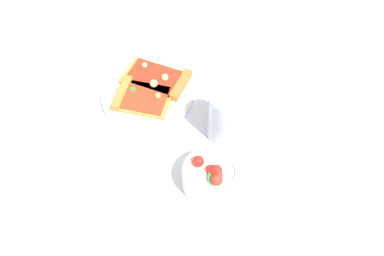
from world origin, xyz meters
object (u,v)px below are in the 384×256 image
at_px(pizza_slice_far, 139,97).
at_px(salad_bowl, 210,176).
at_px(plate, 147,95).
at_px(pizza_slice_near, 160,79).
at_px(soda_glass, 226,117).

relative_size(pizza_slice_far, salad_bowl, 1.32).
distance_m(pizza_slice_far, salad_bowl, 0.27).
bearing_deg(plate, pizza_slice_far, -103.71).
xyz_separation_m(plate, pizza_slice_near, (0.01, 0.05, 0.01)).
bearing_deg(plate, salad_bowl, -28.75).
bearing_deg(salad_bowl, pizza_slice_near, 142.27).
distance_m(pizza_slice_near, soda_glass, 0.22).
distance_m(plate, soda_glass, 0.22).
distance_m(plate, pizza_slice_far, 0.03).
relative_size(pizza_slice_far, soda_glass, 1.16).
bearing_deg(pizza_slice_far, plate, 76.29).
bearing_deg(pizza_slice_near, pizza_slice_far, -99.36).
bearing_deg(pizza_slice_near, soda_glass, -14.48).
height_order(plate, pizza_slice_far, pizza_slice_far).
distance_m(pizza_slice_near, salad_bowl, 0.30).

